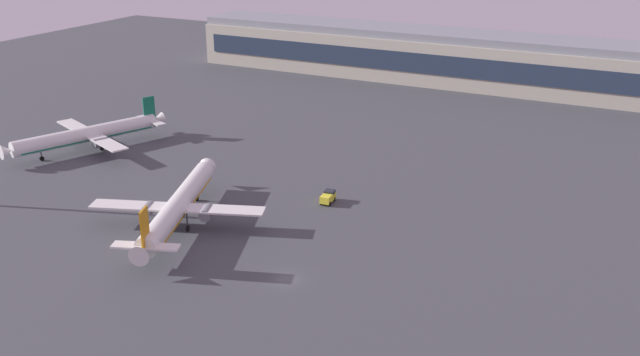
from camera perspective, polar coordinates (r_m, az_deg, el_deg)
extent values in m
plane|color=#424449|center=(112.61, -2.74, -8.05)|extent=(416.00, 416.00, 0.00)
cube|color=#B2AD99|center=(238.16, 10.25, 9.16)|extent=(175.18, 22.00, 14.00)
cube|color=#263347|center=(227.54, 9.41, 8.84)|extent=(168.18, 0.40, 6.16)
cube|color=gray|center=(236.66, 10.38, 11.10)|extent=(175.18, 19.80, 2.40)
cylinder|color=silver|center=(131.30, -11.18, -2.08)|extent=(15.92, 34.58, 3.75)
cone|color=silver|center=(148.13, -9.04, 0.77)|extent=(4.16, 3.46, 3.56)
cone|color=silver|center=(114.97, -13.99, -5.79)|extent=(4.13, 3.77, 3.37)
cube|color=silver|center=(130.52, -11.30, -2.33)|extent=(30.95, 14.73, 0.35)
cube|color=silver|center=(116.44, -13.69, -5.29)|extent=(10.99, 6.01, 0.35)
cube|color=orange|center=(115.42, -13.77, -3.89)|extent=(1.38, 3.06, 6.41)
cylinder|color=slate|center=(132.51, -13.52, -2.47)|extent=(3.27, 4.09, 2.17)
cylinder|color=slate|center=(129.28, -8.99, -2.73)|extent=(3.27, 4.09, 2.17)
cube|color=orange|center=(131.70, -11.15, -2.49)|extent=(14.58, 31.79, 0.36)
cylinder|color=#333338|center=(141.97, -9.79, -0.94)|extent=(0.28, 0.28, 3.50)
cylinder|color=black|center=(142.63, -9.75, -1.60)|extent=(0.75, 1.15, 1.08)
cylinder|color=#333338|center=(130.52, -12.35, -3.16)|extent=(0.28, 0.28, 3.50)
cylinder|color=black|center=(131.23, -12.30, -3.85)|extent=(0.75, 1.15, 1.08)
cylinder|color=#333338|center=(129.22, -10.53, -3.27)|extent=(0.28, 0.28, 3.50)
cylinder|color=black|center=(129.94, -10.48, -3.97)|extent=(0.75, 1.15, 1.08)
cylinder|color=silver|center=(176.90, -18.06, 3.31)|extent=(16.30, 33.51, 3.66)
cone|color=silver|center=(171.09, -23.68, 1.96)|extent=(4.08, 3.44, 3.47)
cone|color=silver|center=(184.48, -12.77, 4.54)|extent=(4.06, 3.73, 3.29)
cube|color=silver|center=(177.31, -17.77, 3.32)|extent=(30.01, 15.04, 0.34)
cube|color=silver|center=(183.62, -13.28, 4.49)|extent=(10.68, 6.09, 0.34)
cube|color=#146B4C|center=(182.70, -13.43, 5.35)|extent=(1.41, 2.96, 6.25)
cylinder|color=slate|center=(172.85, -17.02, 2.72)|extent=(3.25, 4.00, 2.12)
cylinder|color=slate|center=(182.20, -18.43, 3.48)|extent=(3.25, 4.00, 2.12)
cube|color=#146B4C|center=(177.20, -18.02, 3.00)|extent=(14.93, 30.80, 0.35)
cylinder|color=#333338|center=(173.71, -21.31, 1.98)|extent=(0.27, 0.27, 3.42)
cylinder|color=black|center=(174.23, -21.24, 1.45)|extent=(0.75, 1.13, 1.06)
cylinder|color=#333338|center=(176.42, -17.00, 2.80)|extent=(0.27, 0.27, 3.42)
cylinder|color=black|center=(176.94, -16.95, 2.27)|extent=(0.75, 1.13, 1.06)
cylinder|color=#333338|center=(180.15, -17.57, 3.11)|extent=(0.27, 0.27, 3.42)
cylinder|color=black|center=(180.66, -17.51, 2.59)|extent=(0.75, 1.13, 1.06)
cube|color=yellow|center=(140.39, 0.77, -1.45)|extent=(2.22, 2.30, 1.10)
cube|color=#1E232D|center=(140.05, 0.77, -1.11)|extent=(2.03, 2.04, 0.70)
cube|color=yellow|center=(138.69, 0.50, -1.67)|extent=(2.17, 2.59, 1.40)
cylinder|color=black|center=(141.13, 0.49, -1.57)|extent=(0.40, 0.93, 0.90)
cylinder|color=black|center=(140.59, 1.13, -1.66)|extent=(0.40, 0.93, 0.90)
cylinder|color=black|center=(138.81, 0.10, -1.97)|extent=(0.40, 0.93, 0.90)
cylinder|color=black|center=(138.26, 0.76, -2.07)|extent=(0.40, 0.93, 0.90)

